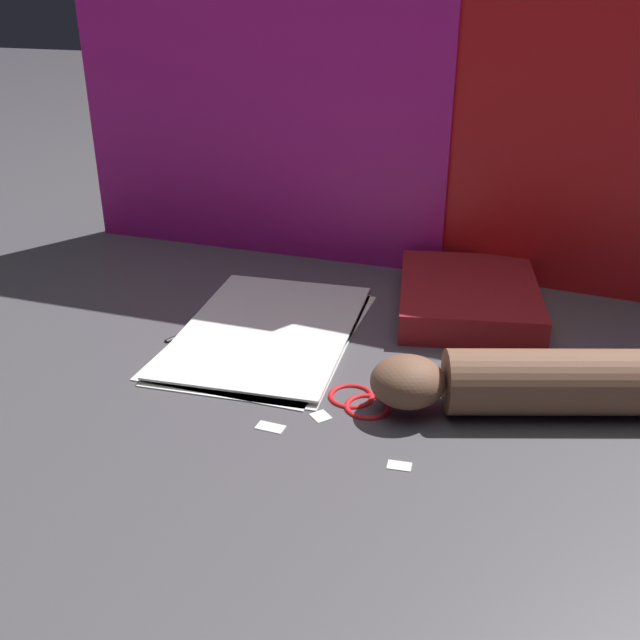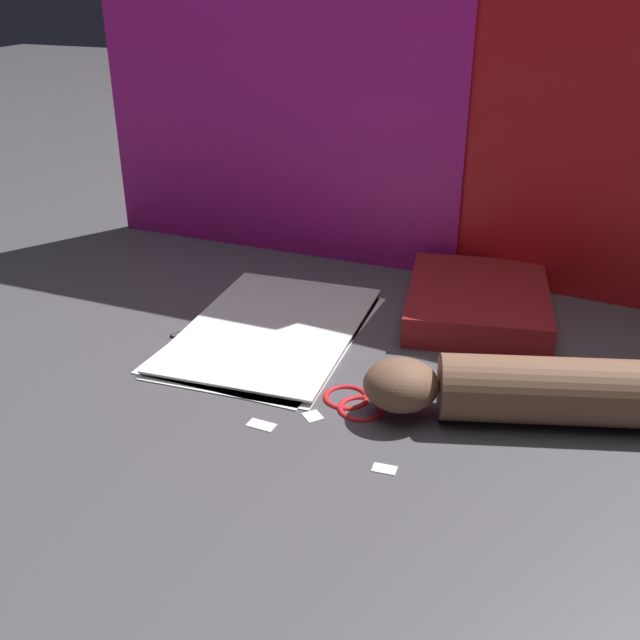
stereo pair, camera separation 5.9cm
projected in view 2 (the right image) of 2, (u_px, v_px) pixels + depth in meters
ground_plane at (346, 375)px, 0.92m from camera, size 6.00×6.00×0.00m
backdrop_panel_left at (276, 80)px, 1.19m from camera, size 0.63×0.05×0.57m
backdrop_panel_center at (437, 105)px, 1.12m from camera, size 0.84×0.12×0.53m
paper_stack at (272, 330)px, 1.02m from camera, size 0.24×0.35×0.01m
book_closed at (478, 301)px, 1.07m from camera, size 0.23×0.27×0.04m
scissors at (367, 395)px, 0.87m from camera, size 0.15×0.16×0.01m
hand_forearm at (521, 389)px, 0.82m from camera, size 0.34×0.16×0.07m
paper_scrap_near at (261, 425)px, 0.82m from camera, size 0.03×0.02×0.00m
paper_scrap_mid at (384, 469)px, 0.75m from camera, size 0.03×0.02×0.00m
paper_scrap_far at (313, 416)px, 0.84m from camera, size 0.03×0.03×0.00m
pen at (214, 319)px, 1.05m from camera, size 0.07×0.13×0.01m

